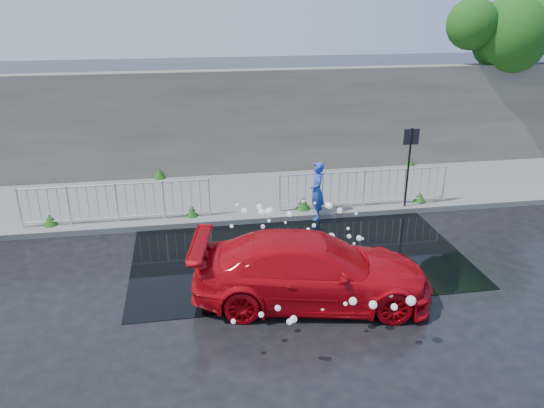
# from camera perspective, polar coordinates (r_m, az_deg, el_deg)

# --- Properties ---
(ground) EXTENTS (90.00, 90.00, 0.00)m
(ground) POSITION_cam_1_polar(r_m,az_deg,el_deg) (12.29, 1.31, -7.43)
(ground) COLOR black
(ground) RESTS_ON ground
(pavement) EXTENTS (30.00, 4.00, 0.15)m
(pavement) POSITION_cam_1_polar(r_m,az_deg,el_deg) (16.75, -1.87, 1.03)
(pavement) COLOR #62625D
(pavement) RESTS_ON ground
(curb) EXTENTS (30.00, 0.25, 0.16)m
(curb) POSITION_cam_1_polar(r_m,az_deg,el_deg) (14.91, -0.83, -1.62)
(curb) COLOR #62625D
(curb) RESTS_ON ground
(retaining_wall) EXTENTS (30.00, 0.60, 3.50)m
(retaining_wall) POSITION_cam_1_polar(r_m,az_deg,el_deg) (18.32, -2.88, 8.79)
(retaining_wall) COLOR #555147
(retaining_wall) RESTS_ON pavement
(puddle) EXTENTS (8.00, 5.00, 0.01)m
(puddle) POSITION_cam_1_polar(r_m,az_deg,el_deg) (13.24, 2.64, -5.15)
(puddle) COLOR black
(puddle) RESTS_ON ground
(sign_post) EXTENTS (0.45, 0.06, 2.50)m
(sign_post) POSITION_cam_1_polar(r_m,az_deg,el_deg) (15.60, 14.58, 5.14)
(sign_post) COLOR black
(sign_post) RESTS_ON ground
(tree) EXTENTS (4.99, 2.69, 6.31)m
(tree) POSITION_cam_1_polar(r_m,az_deg,el_deg) (21.50, 24.82, 16.67)
(tree) COLOR #332114
(tree) RESTS_ON ground
(railing_left) EXTENTS (5.05, 0.05, 1.10)m
(railing_left) POSITION_cam_1_polar(r_m,az_deg,el_deg) (14.98, -16.36, 0.27)
(railing_left) COLOR silver
(railing_left) RESTS_ON pavement
(railing_right) EXTENTS (5.05, 0.05, 1.10)m
(railing_right) POSITION_cam_1_polar(r_m,az_deg,el_deg) (15.68, 9.86, 1.82)
(railing_right) COLOR silver
(railing_right) RESTS_ON pavement
(weeds) EXTENTS (12.17, 3.93, 0.36)m
(weeds) POSITION_cam_1_polar(r_m,az_deg,el_deg) (16.21, -2.61, 1.20)
(weeds) COLOR #144913
(weeds) RESTS_ON pavement
(water_spray) EXTENTS (3.62, 5.39, 1.01)m
(water_spray) POSITION_cam_1_polar(r_m,az_deg,el_deg) (11.98, 3.12, -4.45)
(water_spray) COLOR white
(water_spray) RESTS_ON ground
(red_car) EXTENTS (5.16, 2.82, 1.42)m
(red_car) POSITION_cam_1_polar(r_m,az_deg,el_deg) (10.97, 4.33, -7.09)
(red_car) COLOR #BE0711
(red_car) RESTS_ON ground
(person) EXTENTS (0.44, 0.63, 1.67)m
(person) POSITION_cam_1_polar(r_m,az_deg,el_deg) (14.92, 4.86, 1.42)
(person) COLOR #2445B5
(person) RESTS_ON ground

